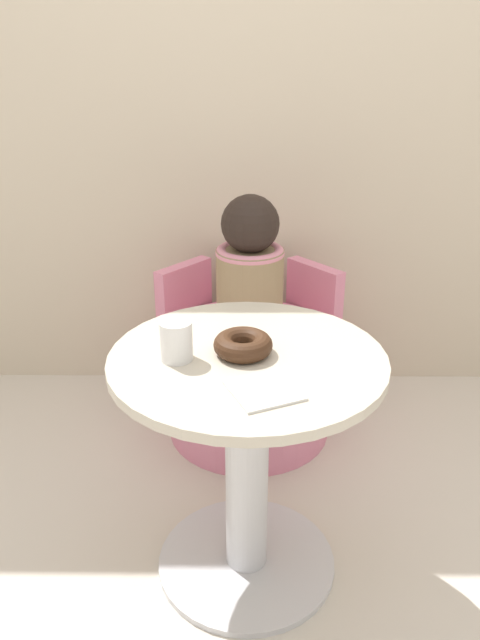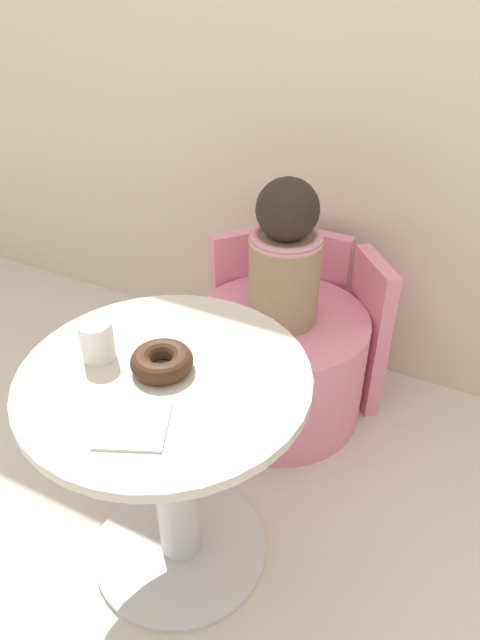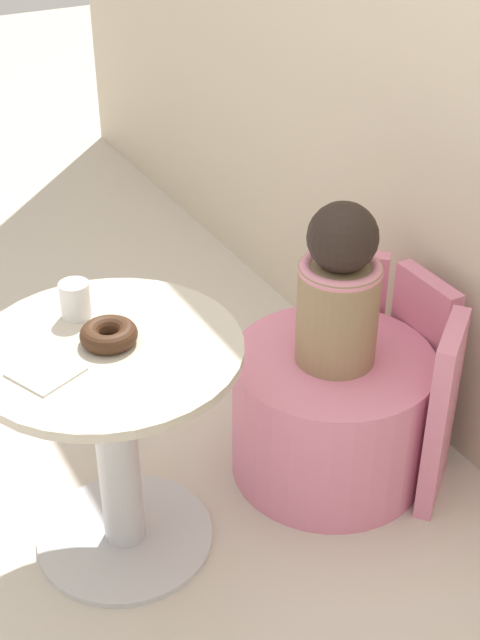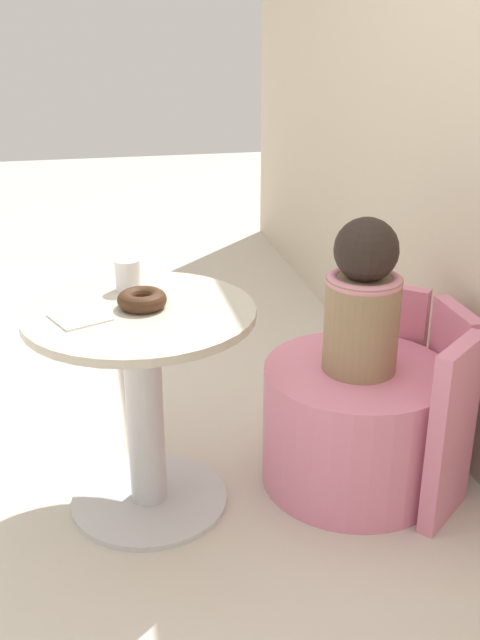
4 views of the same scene
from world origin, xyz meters
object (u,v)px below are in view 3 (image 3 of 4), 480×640
object	(u,v)px
tub_chair	(331,413)
round_table	(115,422)
donut	(109,334)
child_figure	(339,289)
cup	(75,300)

from	to	relation	value
tub_chair	round_table	bearing A→B (deg)	-90.94
round_table	donut	bearing A→B (deg)	136.82
round_table	tub_chair	xyz separation A→B (m)	(0.01, 0.65, -0.21)
round_table	tub_chair	world-z (taller)	round_table
child_figure	donut	xyz separation A→B (m)	(-0.02, -0.64, 0.04)
round_table	child_figure	world-z (taller)	child_figure
round_table	child_figure	size ratio (longest dim) A/B	1.38
tub_chair	donut	distance (m)	0.79
donut	cup	xyz separation A→B (m)	(-0.15, -0.03, 0.02)
cup	round_table	bearing A→B (deg)	6.02
round_table	donut	world-z (taller)	donut
child_figure	cup	bearing A→B (deg)	-104.46
round_table	tub_chair	bearing A→B (deg)	89.06
tub_chair	cup	distance (m)	0.85
child_figure	donut	size ratio (longest dim) A/B	3.41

